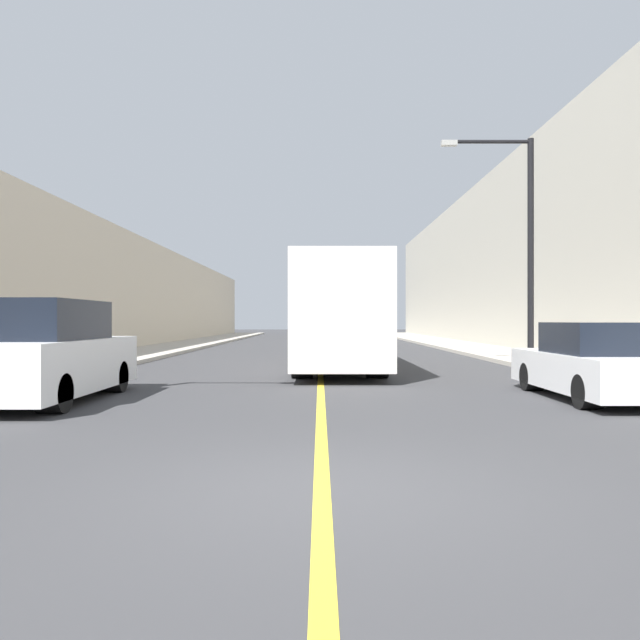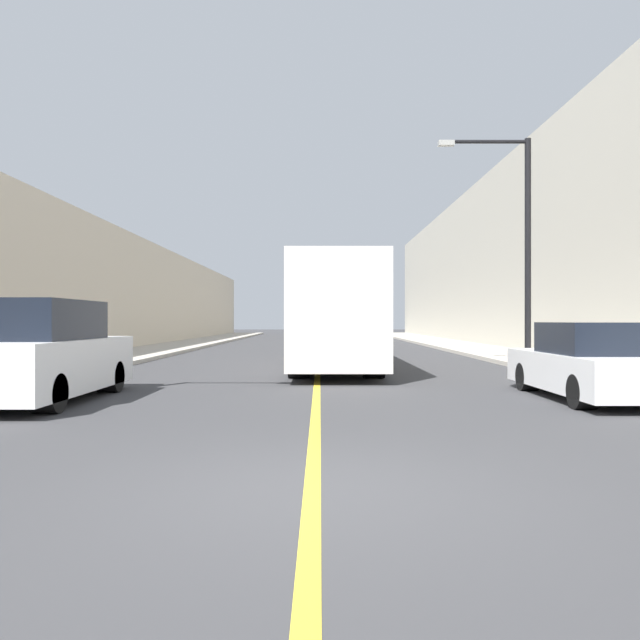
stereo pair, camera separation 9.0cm
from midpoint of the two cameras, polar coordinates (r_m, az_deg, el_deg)
name	(u,v)px [view 1 (the left image)]	position (r m, az deg, el deg)	size (l,w,h in m)	color
ground_plane	(322,492)	(5.91, -0.29, -15.43)	(200.00, 200.00, 0.00)	#38383A
sidewalk_left	(178,346)	(36.65, -12.90, -2.36)	(3.43, 72.00, 0.15)	#B2AA9E
sidewalk_right	(462,346)	(36.64, 12.79, -2.36)	(3.43, 72.00, 0.15)	#B2AA9E
building_row_left	(114,294)	(37.66, -18.42, 2.30)	(4.00, 72.00, 6.19)	beige
building_row_right	(527,259)	(37.77, 18.31, 5.34)	(4.00, 72.00, 10.20)	#B7B2A3
road_center_line	(320,348)	(35.73, -0.06, -2.53)	(0.16, 72.00, 0.01)	gold
bus	(336,314)	(20.25, 1.37, 0.58)	(2.60, 10.92, 3.34)	silver
parked_suv_left	(45,355)	(13.11, -24.04, -2.94)	(2.02, 4.99, 1.95)	silver
car_right_near	(594,365)	(13.51, 23.55, -3.76)	(1.80, 4.70, 1.53)	silver
street_lamp_right	(522,234)	(21.10, 17.83, 7.53)	(2.96, 0.24, 7.23)	black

